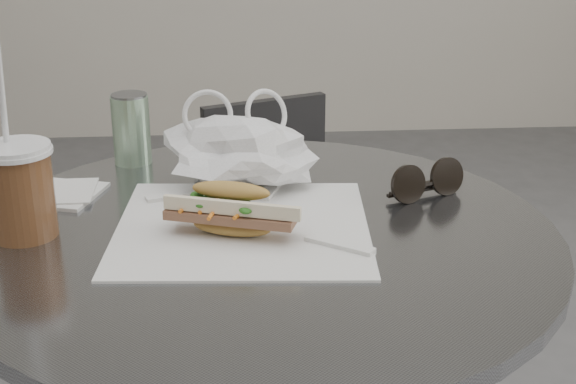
{
  "coord_description": "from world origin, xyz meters",
  "views": [
    {
      "loc": [
        -0.03,
        -0.73,
        1.16
      ],
      "look_at": [
        0.03,
        0.2,
        0.79
      ],
      "focal_mm": 50.0,
      "sensor_mm": 36.0,
      "label": 1
    }
  ],
  "objects": [
    {
      "name": "napkin_stack",
      "position": [
        -0.28,
        0.34,
        0.74
      ],
      "size": [
        0.13,
        0.13,
        0.01
      ],
      "color": "white",
      "rests_on": "cafe_table"
    },
    {
      "name": "banh_mi",
      "position": [
        -0.04,
        0.19,
        0.78
      ],
      "size": [
        0.21,
        0.14,
        0.07
      ],
      "rotation": [
        0.0,
        0.0,
        -0.31
      ],
      "color": "tan",
      "rests_on": "sandwich_paper"
    },
    {
      "name": "sandwich_paper",
      "position": [
        -0.02,
        0.21,
        0.74
      ],
      "size": [
        0.34,
        0.32,
        0.0
      ],
      "primitive_type": "cube",
      "rotation": [
        0.0,
        0.0,
        -0.07
      ],
      "color": "white",
      "rests_on": "cafe_table"
    },
    {
      "name": "plastic_bag",
      "position": [
        -0.03,
        0.35,
        0.79
      ],
      "size": [
        0.24,
        0.21,
        0.1
      ],
      "primitive_type": null,
      "rotation": [
        0.0,
        0.0,
        0.28
      ],
      "color": "white",
      "rests_on": "cafe_table"
    },
    {
      "name": "iced_coffee",
      "position": [
        -0.3,
        0.21,
        0.8
      ],
      "size": [
        0.09,
        0.09,
        0.26
      ],
      "color": "brown",
      "rests_on": "cafe_table"
    },
    {
      "name": "chair_far",
      "position": [
        0.09,
        0.85,
        0.32
      ],
      "size": [
        0.39,
        0.42,
        0.7
      ],
      "rotation": [
        0.0,
        0.0,
        3.53
      ],
      "color": "#2C2C2E",
      "rests_on": "ground"
    },
    {
      "name": "drink_can",
      "position": [
        -0.19,
        0.48,
        0.8
      ],
      "size": [
        0.06,
        0.06,
        0.11
      ],
      "color": "#5A9B60",
      "rests_on": "cafe_table"
    },
    {
      "name": "sunglasses",
      "position": [
        0.24,
        0.3,
        0.76
      ],
      "size": [
        0.12,
        0.07,
        0.05
      ],
      "rotation": [
        0.0,
        0.0,
        0.42
      ],
      "color": "black",
      "rests_on": "cafe_table"
    }
  ]
}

